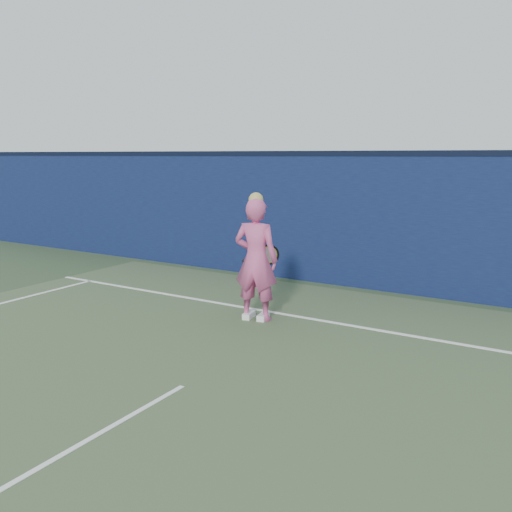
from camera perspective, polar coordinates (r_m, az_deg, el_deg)
The scene contains 6 objects.
ground at distance 5.54m, azimuth -14.54°, elevation -16.87°, with size 80.00×80.00×0.00m, color #2A4128.
backstop_wall at distance 10.58m, azimuth 11.10°, elevation 3.50°, with size 24.00×0.40×2.50m, color #0E153E.
wall_cap at distance 10.51m, azimuth 11.36°, elevation 10.55°, with size 24.00×0.42×0.10m, color black.
player at distance 8.26m, azimuth 0.00°, elevation -0.36°, with size 0.76×0.57×1.97m.
racket at distance 8.68m, azimuth 1.17°, elevation 0.09°, with size 0.61×0.24×0.33m.
court_lines at distance 5.34m, azimuth -17.20°, elevation -17.97°, with size 11.00×12.04×0.01m.
Camera 1 is at (3.60, -3.37, 2.53)m, focal length 38.00 mm.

